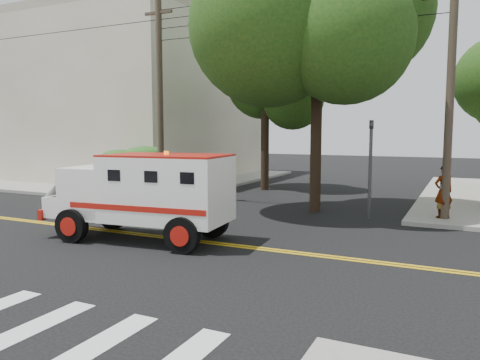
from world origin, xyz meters
The scene contains 12 objects.
ground centered at (0.00, 0.00, 0.00)m, with size 100.00×100.00×0.00m, color black.
sidewalk_nw centered at (-13.50, 13.50, 0.07)m, with size 17.00×17.00×0.15m, color gray.
building_left centered at (-15.50, 15.00, 5.15)m, with size 16.00×14.00×10.00m, color #BFB79D.
utility_pole_left centered at (-5.60, 6.00, 4.50)m, with size 0.28×0.28×9.00m, color #382D23.
utility_pole_right centered at (6.30, 6.20, 4.50)m, with size 0.28×0.28×9.00m, color #382D23.
tree_main centered at (1.94, 6.21, 7.20)m, with size 6.08×5.70×9.85m.
tree_left centered at (-2.68, 11.79, 5.73)m, with size 4.48×4.20×7.70m.
traffic_signal centered at (3.80, 5.60, 2.23)m, with size 0.15×0.18×3.60m.
accessibility_sign centered at (-6.20, 6.17, 1.37)m, with size 0.45×0.10×2.02m.
palm_planter centered at (-7.44, 6.62, 1.65)m, with size 3.52×2.63×2.36m.
armored_truck centered at (-1.55, -0.51, 1.45)m, with size 5.78×2.72×2.55m.
pedestrian_a centered at (6.24, 6.28, 1.10)m, with size 0.69×0.45×1.89m, color gray.
Camera 1 is at (6.88, -11.54, 3.22)m, focal length 35.00 mm.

